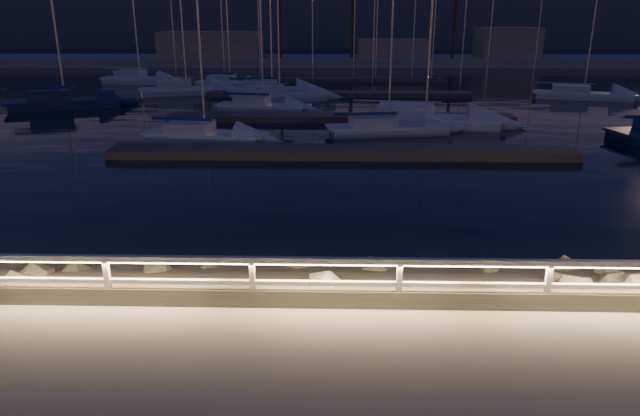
{
  "coord_description": "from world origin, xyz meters",
  "views": [
    {
      "loc": [
        -0.35,
        -10.55,
        5.63
      ],
      "look_at": [
        -0.72,
        4.0,
        0.78
      ],
      "focal_mm": 32.0,
      "sensor_mm": 36.0,
      "label": 1
    }
  ],
  "objects_px": {
    "sailboat_b": "(202,134)",
    "sailboat_m": "(138,79)",
    "sailboat_e": "(62,102)",
    "sailboat_i": "(229,83)",
    "sailboat_l": "(581,94)",
    "guard_rail": "(347,271)",
    "sailboat_c": "(421,119)",
    "sailboat_j": "(184,89)",
    "sailboat_k": "(277,95)",
    "sailboat_n": "(270,90)",
    "sailboat_g": "(385,127)",
    "sailboat_f": "(261,106)"
  },
  "relations": [
    {
      "from": "sailboat_b",
      "to": "sailboat_f",
      "type": "bearing_deg",
      "value": 89.4
    },
    {
      "from": "sailboat_k",
      "to": "sailboat_m",
      "type": "distance_m",
      "value": 19.5
    },
    {
      "from": "sailboat_c",
      "to": "sailboat_e",
      "type": "xyz_separation_m",
      "value": [
        -25.14,
        6.63,
        0.01
      ]
    },
    {
      "from": "sailboat_f",
      "to": "sailboat_j",
      "type": "xyz_separation_m",
      "value": [
        -7.82,
        9.32,
        0.05
      ]
    },
    {
      "from": "sailboat_f",
      "to": "sailboat_l",
      "type": "height_order",
      "value": "sailboat_l"
    },
    {
      "from": "sailboat_b",
      "to": "sailboat_l",
      "type": "xyz_separation_m",
      "value": [
        27.18,
        17.9,
        0.0
      ]
    },
    {
      "from": "sailboat_b",
      "to": "sailboat_c",
      "type": "height_order",
      "value": "sailboat_c"
    },
    {
      "from": "sailboat_e",
      "to": "sailboat_i",
      "type": "height_order",
      "value": "sailboat_e"
    },
    {
      "from": "sailboat_c",
      "to": "sailboat_g",
      "type": "height_order",
      "value": "sailboat_c"
    },
    {
      "from": "sailboat_e",
      "to": "sailboat_n",
      "type": "xyz_separation_m",
      "value": [
        14.27,
        8.25,
        -0.03
      ]
    },
    {
      "from": "sailboat_f",
      "to": "sailboat_i",
      "type": "height_order",
      "value": "sailboat_i"
    },
    {
      "from": "sailboat_j",
      "to": "sailboat_k",
      "type": "relative_size",
      "value": 1.0
    },
    {
      "from": "sailboat_g",
      "to": "sailboat_l",
      "type": "xyz_separation_m",
      "value": [
        17.27,
        15.55,
        0.01
      ]
    },
    {
      "from": "sailboat_e",
      "to": "sailboat_i",
      "type": "distance_m",
      "value": 16.8
    },
    {
      "from": "sailboat_k",
      "to": "sailboat_e",
      "type": "bearing_deg",
      "value": -171.14
    },
    {
      "from": "sailboat_i",
      "to": "sailboat_n",
      "type": "relative_size",
      "value": 0.85
    },
    {
      "from": "sailboat_b",
      "to": "sailboat_m",
      "type": "bearing_deg",
      "value": 123.55
    },
    {
      "from": "guard_rail",
      "to": "sailboat_l",
      "type": "height_order",
      "value": "sailboat_l"
    },
    {
      "from": "sailboat_i",
      "to": "sailboat_m",
      "type": "distance_m",
      "value": 10.27
    },
    {
      "from": "sailboat_f",
      "to": "sailboat_k",
      "type": "bearing_deg",
      "value": 94.99
    },
    {
      "from": "sailboat_b",
      "to": "sailboat_l",
      "type": "distance_m",
      "value": 32.54
    },
    {
      "from": "sailboat_b",
      "to": "sailboat_e",
      "type": "height_order",
      "value": "sailboat_e"
    },
    {
      "from": "sailboat_g",
      "to": "sailboat_n",
      "type": "xyz_separation_m",
      "value": [
        -8.46,
        17.4,
        0.05
      ]
    },
    {
      "from": "guard_rail",
      "to": "sailboat_k",
      "type": "xyz_separation_m",
      "value": [
        -4.9,
        35.52,
        -0.95
      ]
    },
    {
      "from": "guard_rail",
      "to": "sailboat_c",
      "type": "bearing_deg",
      "value": 78.29
    },
    {
      "from": "sailboat_c",
      "to": "sailboat_k",
      "type": "xyz_separation_m",
      "value": [
        -9.9,
        11.4,
        -0.04
      ]
    },
    {
      "from": "sailboat_c",
      "to": "sailboat_n",
      "type": "bearing_deg",
      "value": 133.51
    },
    {
      "from": "sailboat_c",
      "to": "sailboat_j",
      "type": "distance_m",
      "value": 23.65
    },
    {
      "from": "sailboat_b",
      "to": "sailboat_g",
      "type": "relative_size",
      "value": 0.94
    },
    {
      "from": "guard_rail",
      "to": "sailboat_f",
      "type": "relative_size",
      "value": 3.94
    },
    {
      "from": "sailboat_f",
      "to": "sailboat_g",
      "type": "relative_size",
      "value": 0.94
    },
    {
      "from": "sailboat_e",
      "to": "sailboat_i",
      "type": "bearing_deg",
      "value": 31.0
    },
    {
      "from": "guard_rail",
      "to": "sailboat_f",
      "type": "distance_m",
      "value": 30.29
    },
    {
      "from": "sailboat_b",
      "to": "sailboat_m",
      "type": "xyz_separation_m",
      "value": [
        -12.83,
        28.43,
        0.07
      ]
    },
    {
      "from": "sailboat_m",
      "to": "sailboat_n",
      "type": "bearing_deg",
      "value": -23.67
    },
    {
      "from": "sailboat_b",
      "to": "sailboat_f",
      "type": "relative_size",
      "value": 1.0
    },
    {
      "from": "sailboat_f",
      "to": "sailboat_k",
      "type": "relative_size",
      "value": 0.83
    },
    {
      "from": "guard_rail",
      "to": "sailboat_n",
      "type": "bearing_deg",
      "value": 98.55
    },
    {
      "from": "sailboat_f",
      "to": "sailboat_n",
      "type": "distance_m",
      "value": 9.24
    },
    {
      "from": "sailboat_k",
      "to": "sailboat_l",
      "type": "bearing_deg",
      "value": -4.77
    },
    {
      "from": "sailboat_m",
      "to": "sailboat_e",
      "type": "bearing_deg",
      "value": -82.35
    },
    {
      "from": "guard_rail",
      "to": "sailboat_e",
      "type": "relative_size",
      "value": 3.21
    },
    {
      "from": "guard_rail",
      "to": "sailboat_n",
      "type": "relative_size",
      "value": 3.26
    },
    {
      "from": "sailboat_g",
      "to": "sailboat_m",
      "type": "xyz_separation_m",
      "value": [
        -22.74,
        26.07,
        0.07
      ]
    },
    {
      "from": "sailboat_e",
      "to": "sailboat_i",
      "type": "xyz_separation_m",
      "value": [
        9.73,
        13.69,
        -0.05
      ]
    },
    {
      "from": "sailboat_i",
      "to": "sailboat_b",
      "type": "bearing_deg",
      "value": -70.04
    },
    {
      "from": "sailboat_j",
      "to": "guard_rail",
      "type": "bearing_deg",
      "value": -87.6
    },
    {
      "from": "sailboat_g",
      "to": "sailboat_m",
      "type": "relative_size",
      "value": 0.9
    },
    {
      "from": "sailboat_j",
      "to": "sailboat_b",
      "type": "bearing_deg",
      "value": -89.58
    },
    {
      "from": "sailboat_n",
      "to": "sailboat_c",
      "type": "bearing_deg",
      "value": -62.99
    }
  ]
}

